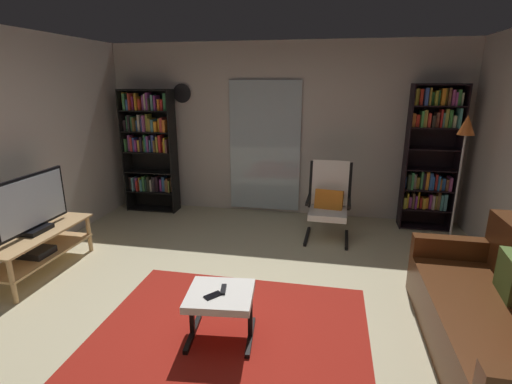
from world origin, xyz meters
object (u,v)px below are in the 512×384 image
Objects in this scene: leather_sofa at (503,322)px; bookshelf_near_tv at (150,145)px; tv_stand at (38,246)px; floor_lamp_by_shelf at (464,143)px; television at (32,205)px; bookshelf_near_sofa at (431,154)px; tv_remote at (223,289)px; lounge_armchair at (329,199)px; wall_clock at (182,93)px; ottoman at (220,300)px; cell_phone at (213,295)px.

bookshelf_near_tv is at bearing 145.95° from leather_sofa.
tv_stand is 0.67× the size of bookshelf_near_tv.
leather_sofa is 2.30m from floor_lamp_by_shelf.
bookshelf_near_tv reaches higher than television.
tv_remote is at bearing -126.06° from bookshelf_near_sofa.
lounge_armchair is (3.07, 1.64, 0.22)m from tv_stand.
lounge_armchair is (-1.34, -0.64, -0.54)m from bookshelf_near_sofa.
leather_sofa is at bearing -6.95° from television.
bookshelf_near_tv is 0.95m from wall_clock.
ottoman is at bearing -175.44° from leather_sofa.
bookshelf_near_sofa is (4.41, 2.27, 0.30)m from television.
tv_stand reaches higher than ottoman.
tv_remote is (-2.10, -0.14, 0.11)m from leather_sofa.
lounge_armchair reaches higher than tv_remote.
leather_sofa is (-0.04, -2.80, -0.76)m from bookshelf_near_sofa.
television reaches higher than leather_sofa.
lounge_armchair reaches higher than tv_stand.
leather_sofa is 6.72× the size of wall_clock.
cell_phone is at bearing -109.59° from lounge_armchair.
lounge_armchair is at bearing 28.08° from tv_stand.
bookshelf_near_tv is 3.37× the size of ottoman.
tv_remote is (-2.14, -2.94, -0.64)m from bookshelf_near_sofa.
wall_clock is at bearing 115.35° from ottoman.
ottoman is at bearing 99.46° from cell_phone.
bookshelf_near_tv is 3.66m from cell_phone.
wall_clock is at bearing 105.91° from tv_remote.
bookshelf_near_sofa reaches higher than tv_stand.
bookshelf_near_sofa is 1.03× the size of leather_sofa.
leather_sofa is at bearing -6.85° from tv_stand.
television is 0.51× the size of bookshelf_near_tv.
lounge_armchair is at bearing -12.49° from bookshelf_near_tv.
leather_sofa is at bearing 4.56° from ottoman.
bookshelf_near_sofa is at bearing 93.62° from cell_phone.
cell_phone is at bearing -125.87° from bookshelf_near_sofa.
cell_phone is (2.21, -0.77, -0.35)m from television.
tv_remote reaches higher than cell_phone.
floor_lamp_by_shelf is at bearing 18.45° from tv_stand.
tv_stand reaches higher than tv_remote.
bookshelf_near_sofa is at bearing 27.28° from tv_stand.
ottoman is 4.06× the size of cell_phone.
ottoman is 0.09m from tv_remote.
bookshelf_near_sofa is 6.91× the size of wall_clock.
wall_clock reaches higher than leather_sofa.
lounge_armchair is 2.44m from tv_remote.
bookshelf_near_tv is at bearing 83.71° from tv_stand.
wall_clock reaches higher than floor_lamp_by_shelf.
tv_remote is 3.77m from wall_clock.
bookshelf_near_sofa is (4.16, 0.01, 0.00)m from bookshelf_near_tv.
wall_clock reaches higher than tv_stand.
ottoman is at bearing -17.14° from tv_stand.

